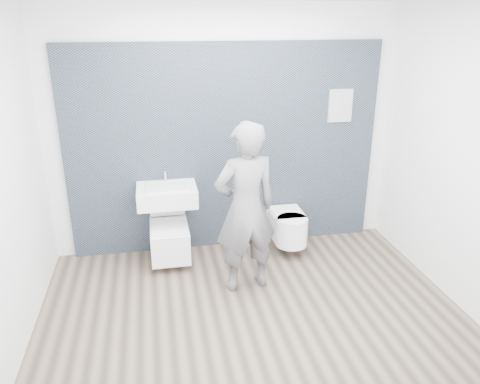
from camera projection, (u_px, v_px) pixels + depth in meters
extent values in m
plane|color=brown|center=(252.00, 311.00, 4.48)|extent=(4.00, 4.00, 0.00)
plane|color=white|center=(225.00, 132.00, 5.36)|extent=(4.00, 0.00, 4.00)
plane|color=white|center=(311.00, 256.00, 2.60)|extent=(4.00, 0.00, 4.00)
plane|color=white|center=(2.00, 188.00, 3.63)|extent=(0.00, 3.00, 3.00)
plane|color=white|center=(464.00, 160.00, 4.33)|extent=(0.00, 3.00, 3.00)
cube|color=black|center=(227.00, 243.00, 5.83)|extent=(3.60, 0.06, 2.40)
cube|color=white|center=(167.00, 195.00, 5.17)|extent=(0.65, 0.49, 0.20)
cube|color=silver|center=(167.00, 188.00, 5.12)|extent=(0.46, 0.33, 0.03)
cylinder|color=silver|center=(165.00, 175.00, 5.27)|extent=(0.02, 0.02, 0.16)
cylinder|color=silver|center=(165.00, 170.00, 5.20)|extent=(0.02, 0.11, 0.02)
cylinder|color=silver|center=(167.00, 201.00, 5.43)|extent=(0.04, 0.04, 0.13)
cube|color=white|center=(170.00, 240.00, 5.30)|extent=(0.42, 0.61, 0.36)
cylinder|color=silver|center=(169.00, 229.00, 5.20)|extent=(0.30, 0.30, 0.03)
cube|color=white|center=(169.00, 227.00, 5.19)|extent=(0.40, 0.49, 0.02)
cube|color=white|center=(167.00, 199.00, 5.35)|extent=(0.40, 0.09, 0.44)
cube|color=silver|center=(169.00, 240.00, 5.60)|extent=(0.11, 0.06, 0.08)
cube|color=white|center=(286.00, 224.00, 5.62)|extent=(0.37, 0.43, 0.31)
cylinder|color=white|center=(291.00, 232.00, 5.42)|extent=(0.37, 0.37, 0.31)
cube|color=white|center=(287.00, 212.00, 5.53)|extent=(0.35, 0.41, 0.03)
cylinder|color=white|center=(293.00, 219.00, 5.34)|extent=(0.35, 0.35, 0.03)
cube|color=silver|center=(282.00, 227.00, 5.83)|extent=(0.10, 0.06, 0.08)
cube|color=white|center=(330.00, 235.00, 6.03)|extent=(0.28, 0.03, 0.38)
imported|color=slate|center=(246.00, 209.00, 4.59)|extent=(0.70, 0.52, 1.75)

